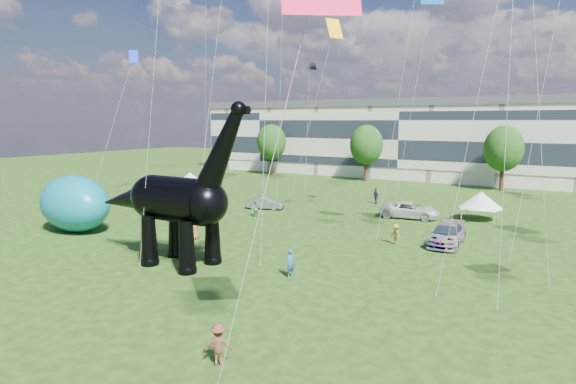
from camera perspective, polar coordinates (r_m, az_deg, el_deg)
The scene contains 14 objects.
ground at distance 26.98m, azimuth -11.55°, elevation -12.53°, with size 220.00×220.00×0.00m, color #16330C.
terrace_row at distance 84.23m, azimuth 14.16°, elevation 5.79°, with size 78.00×11.00×12.00m, color beige.
tree_far_left at distance 85.63m, azimuth -1.99°, elevation 6.27°, with size 5.20×5.20×9.44m.
tree_mid_left at distance 77.13m, azimuth 9.28°, elevation 5.92°, with size 5.20×5.20×9.44m.
tree_mid_right at distance 71.91m, azimuth 24.22°, elevation 5.11°, with size 5.20×5.20×9.44m.
dinosaur_sculpture at distance 33.04m, azimuth -13.46°, elevation -1.14°, with size 13.54×3.72×11.14m.
car_silver at distance 58.02m, azimuth -8.97°, elevation -0.45°, with size 1.62×4.01×1.37m, color silver.
car_grey at distance 52.49m, azimuth -2.72°, elevation -1.32°, with size 1.40×4.01×1.32m, color gray.
car_white at distance 49.12m, azimuth 14.25°, elevation -2.09°, with size 2.66×5.77×1.60m, color silver.
car_dark at distance 39.50m, azimuth 18.32°, elevation -4.80°, with size 2.28×5.61×1.63m, color #595960.
gazebo_near at distance 50.06m, azimuth 21.89°, elevation -0.89°, with size 4.15×4.15×2.80m.
gazebo_left at distance 65.82m, azimuth -11.55°, elevation 1.59°, with size 4.95×4.95×2.69m.
inflatable_teal at distance 45.71m, azimuth -23.96°, elevation -1.25°, with size 7.82×4.89×4.89m, color #0B7288.
visitors at distance 42.82m, azimuth -1.44°, elevation -3.25°, with size 51.82×40.18×1.88m.
Camera 1 is at (17.44, -18.21, 9.60)m, focal length 30.00 mm.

